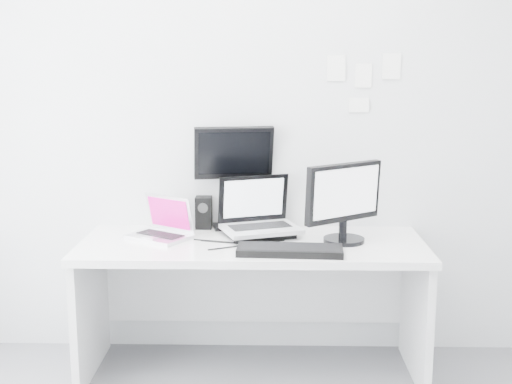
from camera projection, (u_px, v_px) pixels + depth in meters
The scene contains 13 objects.
back_wall at pixel (254, 117), 3.73m from camera, with size 3.60×3.60×0.00m, color silver.
desk at pixel (252, 308), 3.58m from camera, with size 1.80×0.70×0.73m, color white.
macbook at pixel (158, 217), 3.55m from camera, with size 0.31×0.23×0.23m, color silver.
speaker at pixel (204, 213), 3.78m from camera, with size 0.09×0.09×0.18m, color black.
dell_laptop at pixel (261, 207), 3.58m from camera, with size 0.39×0.31×0.33m, color silver.
rear_monitor at pixel (233, 176), 3.76m from camera, with size 0.44×0.16×0.59m, color black.
samsung_monitor at pixel (345, 202), 3.47m from camera, with size 0.47×0.22×0.43m, color black.
keyboard at pixel (290, 250), 3.29m from camera, with size 0.52×0.18×0.03m, color black.
mouse at pixel (332, 253), 3.25m from camera, with size 0.10×0.06×0.03m, color black.
wall_note_0 at pixel (336, 68), 3.67m from camera, with size 0.10×0.00×0.14m, color white.
wall_note_1 at pixel (364, 76), 3.67m from camera, with size 0.09×0.00×0.13m, color white.
wall_note_2 at pixel (391, 66), 3.66m from camera, with size 0.10×0.00×0.14m, color white.
wall_note_3 at pixel (359, 105), 3.70m from camera, with size 0.11×0.00×0.08m, color white.
Camera 1 is at (0.09, -2.14, 1.66)m, focal length 47.21 mm.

